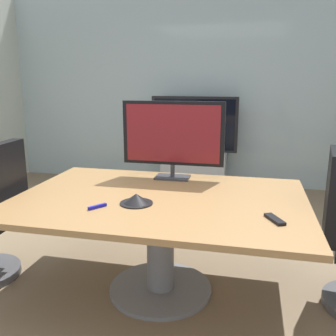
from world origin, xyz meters
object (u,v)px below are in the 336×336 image
object	(u,v)px
remote_control	(275,219)
wall_display_unit	(194,158)
tv_monitor	(173,136)
conference_table	(160,218)
conference_phone	(136,199)

from	to	relation	value
remote_control	wall_display_unit	bearing A→B (deg)	80.59
tv_monitor	wall_display_unit	xyz separation A→B (m)	(-0.16, 2.16, -0.65)
conference_table	conference_phone	distance (m)	0.29
tv_monitor	remote_control	world-z (taller)	tv_monitor
conference_table	remote_control	size ratio (longest dim) A/B	11.89
remote_control	tv_monitor	bearing A→B (deg)	107.30
conference_phone	remote_control	xyz separation A→B (m)	(0.88, -0.11, -0.02)
wall_display_unit	conference_phone	bearing A→B (deg)	-88.85
wall_display_unit	conference_phone	size ratio (longest dim) A/B	5.95
wall_display_unit	remote_control	xyz separation A→B (m)	(0.94, -2.97, 0.30)
conference_table	conference_phone	world-z (taller)	conference_phone
tv_monitor	remote_control	xyz separation A→B (m)	(0.78, -0.80, -0.35)
conference_table	conference_phone	xyz separation A→B (m)	(-0.12, -0.18, 0.19)
wall_display_unit	conference_phone	xyz separation A→B (m)	(0.06, -2.86, 0.32)
conference_table	remote_control	xyz separation A→B (m)	(0.76, -0.29, 0.17)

